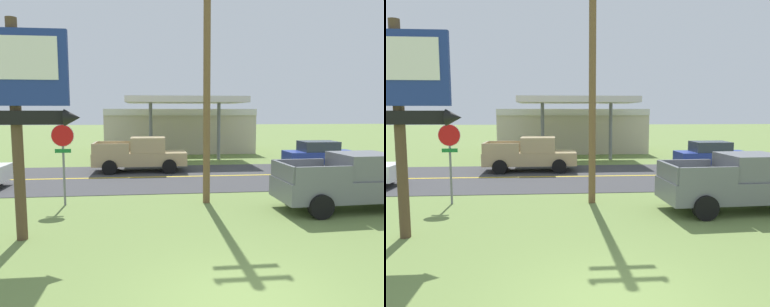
{
  "view_description": "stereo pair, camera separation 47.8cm",
  "coord_description": "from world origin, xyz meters",
  "views": [
    {
      "loc": [
        -1.55,
        -5.97,
        3.41
      ],
      "look_at": [
        0.0,
        8.0,
        1.8
      ],
      "focal_mm": 34.49,
      "sensor_mm": 36.0,
      "label": 1
    },
    {
      "loc": [
        -1.07,
        -6.01,
        3.41
      ],
      "look_at": [
        0.0,
        8.0,
        1.8
      ],
      "focal_mm": 34.49,
      "sensor_mm": 36.0,
      "label": 2
    }
  ],
  "objects": [
    {
      "name": "motel_sign",
      "position": [
        -4.94,
        3.89,
        3.89
      ],
      "size": [
        3.04,
        0.54,
        5.75
      ],
      "color": "brown",
      "rests_on": "ground"
    },
    {
      "name": "utility_pole",
      "position": [
        0.48,
        7.47,
        4.84
      ],
      "size": [
        1.64,
        0.26,
        9.14
      ],
      "color": "brown",
      "rests_on": "ground"
    },
    {
      "name": "pickup_tan_on_road",
      "position": [
        -2.13,
        15.0,
        0.96
      ],
      "size": [
        5.2,
        2.24,
        1.96
      ],
      "color": "tan",
      "rests_on": "ground"
    },
    {
      "name": "car_blue_near_lane",
      "position": [
        8.49,
        15.0,
        0.83
      ],
      "size": [
        4.2,
        2.0,
        1.64
      ],
      "color": "#233893",
      "rests_on": "ground"
    },
    {
      "name": "road_centre_line",
      "position": [
        0.0,
        13.0,
        0.02
      ],
      "size": [
        126.0,
        0.2,
        0.01
      ],
      "primitive_type": "cube",
      "color": "gold",
      "rests_on": "road_asphalt"
    },
    {
      "name": "pickup_grey_parked_on_lawn",
      "position": [
        5.41,
        6.0,
        0.96
      ],
      "size": [
        5.29,
        2.44,
        1.96
      ],
      "color": "slate",
      "rests_on": "ground"
    },
    {
      "name": "stop_sign",
      "position": [
        -4.71,
        7.62,
        2.03
      ],
      "size": [
        0.8,
        0.08,
        2.95
      ],
      "color": "slate",
      "rests_on": "ground"
    },
    {
      "name": "road_asphalt",
      "position": [
        0.0,
        13.0,
        0.01
      ],
      "size": [
        140.0,
        8.0,
        0.02
      ],
      "primitive_type": "cube",
      "color": "#3D3D3F",
      "rests_on": "ground"
    },
    {
      "name": "gas_station",
      "position": [
        0.82,
        25.5,
        1.94
      ],
      "size": [
        12.0,
        11.5,
        4.4
      ],
      "color": "beige",
      "rests_on": "ground"
    }
  ]
}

